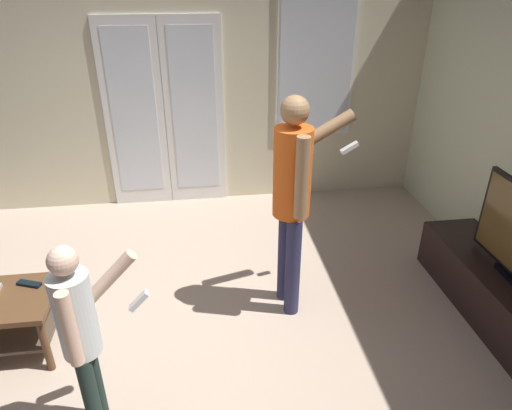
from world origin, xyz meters
TOP-DOWN VIEW (x-y plane):
  - ground_plane at (0.00, 0.00)m, footprint 5.89×5.10m
  - wall_back_with_doors at (0.06, 2.52)m, footprint 5.89×0.09m
  - tv_stand at (2.59, 0.06)m, footprint 0.47×1.80m
  - person_adult at (1.06, 0.51)m, footprint 0.68×0.52m
  - person_child at (-0.23, -0.45)m, footprint 0.45×0.35m
  - tv_remote_black at (-0.80, 0.40)m, footprint 0.18×0.11m

SIDE VIEW (x-z plane):
  - ground_plane at x=0.00m, z-range -0.02..0.00m
  - tv_stand at x=2.59m, z-range 0.00..0.40m
  - tv_remote_black at x=-0.80m, z-range 0.44..0.46m
  - person_child at x=-0.23m, z-range 0.12..1.36m
  - person_adult at x=1.06m, z-range 0.17..1.84m
  - wall_back_with_doors at x=0.06m, z-range -0.04..2.80m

